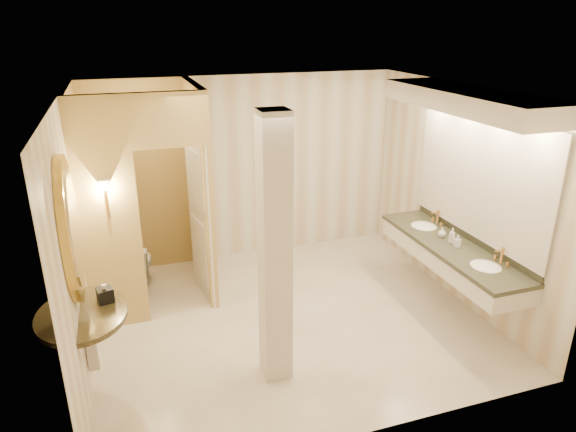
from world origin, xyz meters
name	(u,v)px	position (x,y,z in m)	size (l,w,h in m)	color
floor	(288,317)	(0.00, 0.00, 0.00)	(4.50, 4.50, 0.00)	white
ceiling	(288,93)	(0.00, 0.00, 2.70)	(4.50, 4.50, 0.00)	white
wall_back	(246,169)	(0.00, 2.00, 1.35)	(4.50, 0.02, 2.70)	silver
wall_front	(369,300)	(0.00, -2.00, 1.35)	(4.50, 0.02, 2.70)	silver
wall_left	(75,239)	(-2.25, 0.00, 1.35)	(0.02, 4.00, 2.70)	silver
wall_right	(458,194)	(2.25, 0.00, 1.35)	(0.02, 4.00, 2.70)	silver
toilet_closet	(178,195)	(-1.11, 0.97, 1.39)	(1.50, 1.55, 2.70)	tan
wall_sconce	(105,187)	(-1.93, 0.43, 1.73)	(0.14, 0.14, 0.42)	#C58B3F
vanity	(462,184)	(1.98, -0.40, 1.63)	(0.75, 2.48, 2.09)	beige
console_shelf	(76,267)	(-2.21, -0.64, 1.35)	(1.02, 1.02, 1.96)	black
pillar	(275,254)	(-0.45, -0.95, 1.35)	(0.27, 0.27, 2.70)	beige
tissue_box	(105,295)	(-2.01, -0.50, 0.95)	(0.14, 0.14, 0.14)	black
toilet	(138,264)	(-1.67, 1.38, 0.33)	(0.37, 0.65, 0.66)	white
soap_bottle_a	(457,241)	(1.96, -0.48, 0.95)	(0.07, 0.07, 0.15)	beige
soap_bottle_b	(442,232)	(1.96, -0.17, 0.94)	(0.10, 0.10, 0.12)	silver
soap_bottle_c	(452,236)	(1.96, -0.36, 0.97)	(0.07, 0.07, 0.19)	#C6B28C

